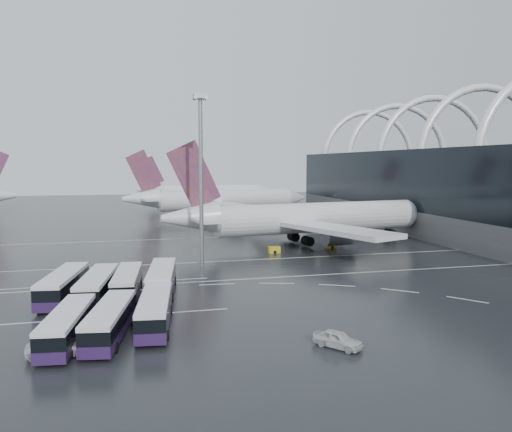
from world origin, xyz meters
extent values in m
plane|color=black|center=(0.00, 0.00, 0.00)|extent=(420.00, 420.00, 0.00)
torus|color=white|center=(58.00, 28.00, 18.00)|extent=(33.80, 1.80, 33.80)
torus|color=white|center=(58.00, 47.00, 18.00)|extent=(33.80, 1.80, 33.80)
torus|color=white|center=(58.00, 66.00, 18.00)|extent=(33.80, 1.80, 33.80)
torus|color=white|center=(58.00, 85.00, 18.00)|extent=(33.80, 1.80, 33.80)
cube|color=silver|center=(0.00, -2.00, 0.01)|extent=(120.00, 0.25, 0.01)
cube|color=silver|center=(0.00, 12.00, 0.01)|extent=(120.00, 0.25, 0.01)
cube|color=silver|center=(0.00, 40.00, 0.01)|extent=(120.00, 0.25, 0.01)
cube|color=silver|center=(-24.00, -16.00, 0.01)|extent=(28.00, 0.25, 0.01)
cube|color=silver|center=(-24.00, 0.00, 0.01)|extent=(28.00, 0.25, 0.01)
cylinder|color=silver|center=(17.59, 26.47, 5.50)|extent=(45.47, 12.44, 6.26)
cone|color=silver|center=(43.09, 30.04, 5.50)|extent=(7.28, 7.09, 6.26)
cone|color=silver|center=(-10.06, 22.59, 6.58)|extent=(11.55, 7.69, 6.26)
cube|color=#561B74|center=(-8.99, 22.74, 14.56)|extent=(10.38, 2.08, 13.26)
cube|color=silver|center=(-7.92, 22.89, 6.58)|extent=(7.50, 19.90, 0.54)
cube|color=silver|center=(15.19, 12.52, 4.85)|extent=(16.31, 27.92, 0.86)
cube|color=silver|center=(11.44, 39.22, 4.85)|extent=(9.42, 27.43, 0.86)
cylinder|color=slate|center=(17.87, 16.70, 2.91)|extent=(6.38, 4.45, 3.67)
cylinder|color=slate|center=(15.17, 35.93, 2.91)|extent=(6.38, 4.45, 3.67)
cube|color=black|center=(13.32, 25.87, 1.19)|extent=(13.78, 8.63, 2.37)
cylinder|color=silver|center=(8.40, 83.27, 5.44)|extent=(43.44, 12.78, 6.19)
cone|color=silver|center=(32.80, 87.11, 5.44)|extent=(7.28, 7.10, 6.19)
cone|color=silver|center=(-18.11, 79.11, 6.51)|extent=(11.49, 7.76, 6.19)
cube|color=#561B74|center=(-17.06, 79.28, 14.40)|extent=(10.25, 2.23, 13.11)
cube|color=silver|center=(-16.00, 79.44, 6.51)|extent=(7.72, 19.71, 0.53)
cube|color=silver|center=(6.25, 69.44, 4.80)|extent=(16.49, 27.57, 0.85)
cube|color=silver|center=(2.11, 95.78, 4.80)|extent=(8.89, 27.02, 0.85)
cylinder|color=slate|center=(8.83, 73.63, 2.88)|extent=(6.36, 4.49, 3.63)
cylinder|color=slate|center=(5.85, 92.59, 2.88)|extent=(6.36, 4.49, 3.63)
cube|color=black|center=(4.18, 82.61, 1.17)|extent=(13.70, 8.73, 2.35)
cylinder|color=silver|center=(11.10, 132.47, 5.18)|extent=(39.92, 11.04, 5.89)
cone|color=silver|center=(33.70, 129.47, 5.18)|extent=(6.82, 6.64, 5.89)
cone|color=silver|center=(-13.51, 135.73, 6.20)|extent=(10.84, 7.18, 5.89)
cube|color=#561B74|center=(-12.50, 135.60, 13.71)|extent=(9.78, 1.89, 12.49)
cube|color=silver|center=(-11.49, 135.46, 6.20)|extent=(6.94, 18.73, 0.51)
cube|color=silver|center=(5.40, 120.41, 4.57)|extent=(9.05, 25.87, 0.81)
cube|color=silver|center=(8.75, 145.59, 4.57)|extent=(15.20, 26.31, 0.81)
cylinder|color=slate|center=(8.89, 123.54, 2.74)|extent=(5.99, 4.16, 3.45)
cylinder|color=slate|center=(11.30, 141.66, 2.74)|extent=(5.99, 4.16, 3.45)
cube|color=black|center=(7.08, 133.00, 1.12)|extent=(12.94, 8.05, 2.23)
cube|color=#2C133D|center=(-28.88, -7.35, 0.95)|extent=(5.06, 13.99, 1.16)
cube|color=black|center=(-28.88, -7.35, 2.21)|extent=(5.08, 13.73, 1.37)
cube|color=silver|center=(-28.88, -7.35, 3.13)|extent=(5.06, 13.99, 0.47)
cylinder|color=black|center=(-28.08, -11.90, 0.53)|extent=(0.52, 1.10, 1.05)
cylinder|color=black|center=(-30.98, -11.46, 0.53)|extent=(0.52, 1.10, 1.05)
cylinder|color=black|center=(-26.78, -3.24, 0.53)|extent=(0.52, 1.10, 1.05)
cylinder|color=black|center=(-29.68, -2.80, 0.53)|extent=(0.52, 1.10, 1.05)
cube|color=#2C133D|center=(-24.78, -8.96, 0.94)|extent=(4.72, 13.80, 1.14)
cube|color=black|center=(-24.78, -8.96, 2.19)|extent=(4.75, 13.54, 1.35)
cube|color=silver|center=(-24.78, -8.96, 3.10)|extent=(4.72, 13.80, 0.47)
cylinder|color=black|center=(-23.90, -13.44, 0.52)|extent=(0.49, 1.08, 1.04)
cylinder|color=black|center=(-26.77, -13.07, 0.52)|extent=(0.49, 1.08, 1.04)
cylinder|color=black|center=(-22.79, -4.85, 0.52)|extent=(0.49, 1.08, 1.04)
cylinder|color=black|center=(-25.66, -4.48, 0.52)|extent=(0.49, 1.08, 1.04)
cube|color=#2C133D|center=(-21.28, -7.52, 0.89)|extent=(3.97, 13.04, 1.09)
cube|color=black|center=(-21.28, -7.52, 2.07)|extent=(4.00, 12.79, 1.28)
cube|color=silver|center=(-21.28, -7.52, 2.94)|extent=(3.97, 13.04, 0.44)
cylinder|color=black|center=(-20.27, -11.73, 0.49)|extent=(0.43, 1.01, 0.99)
cylinder|color=black|center=(-23.01, -11.49, 0.49)|extent=(0.43, 1.01, 0.99)
cylinder|color=black|center=(-19.55, -3.55, 0.49)|extent=(0.43, 1.01, 0.99)
cylinder|color=black|center=(-22.29, -3.31, 0.49)|extent=(0.43, 1.01, 0.99)
cube|color=#2C133D|center=(-16.94, -7.02, 0.95)|extent=(4.73, 13.97, 1.16)
cube|color=black|center=(-16.94, -7.02, 2.21)|extent=(4.76, 13.71, 1.37)
cube|color=silver|center=(-16.94, -7.02, 3.13)|extent=(4.73, 13.97, 0.47)
cylinder|color=black|center=(-16.03, -11.55, 0.53)|extent=(0.50, 1.09, 1.05)
cylinder|color=black|center=(-18.94, -11.19, 0.53)|extent=(0.50, 1.09, 1.05)
cylinder|color=black|center=(-14.94, -2.86, 0.53)|extent=(0.50, 1.09, 1.05)
cylinder|color=black|center=(-17.85, -2.49, 0.53)|extent=(0.50, 1.09, 1.05)
cube|color=#2C133D|center=(-26.56, -23.22, 0.86)|extent=(4.29, 12.65, 1.05)
cube|color=black|center=(-26.56, -23.22, 2.00)|extent=(4.31, 12.41, 1.24)
cube|color=silver|center=(-26.56, -23.22, 2.84)|extent=(4.29, 12.65, 0.43)
cylinder|color=black|center=(-25.73, -27.32, 0.48)|extent=(0.45, 0.99, 0.95)
cylinder|color=black|center=(-28.37, -26.99, 0.48)|extent=(0.45, 0.99, 0.95)
cylinder|color=black|center=(-24.75, -19.44, 0.48)|extent=(0.45, 0.99, 0.95)
cylinder|color=black|center=(-27.38, -19.11, 0.48)|extent=(0.45, 0.99, 0.95)
cube|color=#2C133D|center=(-22.76, -22.80, 0.88)|extent=(4.96, 12.95, 1.07)
cube|color=black|center=(-22.76, -22.80, 2.04)|extent=(4.97, 12.71, 1.27)
cube|color=silver|center=(-22.76, -22.80, 2.90)|extent=(4.96, 12.95, 0.44)
cylinder|color=black|center=(-22.13, -27.02, 0.49)|extent=(0.50, 1.02, 0.97)
cylinder|color=black|center=(-24.80, -26.56, 0.49)|extent=(0.50, 1.02, 0.97)
cylinder|color=black|center=(-20.73, -19.05, 0.49)|extent=(0.50, 1.02, 0.97)
cylinder|color=black|center=(-23.40, -18.58, 0.49)|extent=(0.50, 1.02, 0.97)
cube|color=#2C133D|center=(-18.39, -20.49, 0.90)|extent=(4.39, 13.27, 1.10)
cube|color=black|center=(-18.39, -20.49, 2.10)|extent=(4.41, 13.02, 1.30)
cube|color=silver|center=(-18.39, -20.49, 2.98)|extent=(4.39, 13.27, 0.45)
cylinder|color=black|center=(-17.49, -24.79, 0.50)|extent=(0.46, 1.04, 1.00)
cylinder|color=black|center=(-20.26, -24.47, 0.50)|extent=(0.46, 1.04, 1.00)
cylinder|color=black|center=(-16.53, -16.51, 0.50)|extent=(0.46, 1.04, 1.00)
cylinder|color=black|center=(-19.30, -16.19, 0.50)|extent=(0.46, 1.04, 1.00)
imported|color=silver|center=(-26.71, -26.38, 0.82)|extent=(5.96, 2.91, 1.63)
imported|color=silver|center=(-2.47, -30.49, 0.78)|extent=(4.32, 4.74, 1.57)
cylinder|color=gray|center=(-9.50, 9.14, 13.55)|extent=(0.68, 0.68, 27.10)
cube|color=gray|center=(-9.50, 9.14, 27.39)|extent=(2.13, 2.13, 0.77)
cube|color=white|center=(-9.50, 9.14, 27.10)|extent=(1.94, 1.94, 0.39)
cube|color=gold|center=(17.84, 20.12, 0.56)|extent=(2.04, 1.20, 1.11)
cube|color=slate|center=(25.25, 34.78, 0.68)|extent=(2.48, 1.47, 1.35)
cube|color=gold|center=(5.30, 17.64, 0.60)|extent=(2.19, 1.30, 1.20)
camera|label=1|loc=(-20.32, -71.48, 16.74)|focal=35.00mm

